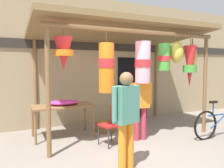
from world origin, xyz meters
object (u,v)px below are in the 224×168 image
Objects in this scene: flower_heap_on_table at (65,102)px; wicker_basket_by_table at (105,126)px; parked_bicycle at (221,122)px; passerby_at_right at (140,102)px; vendor_in_orange at (126,113)px; display_table at (63,108)px; folding_chair at (113,122)px.

wicker_basket_by_table is (1.06, -0.03, -0.70)m from flower_heap_on_table.
passerby_at_right reaches higher than parked_bicycle.
flower_heap_on_table is at bearing 101.97° from vendor_in_orange.
wicker_basket_by_table is 0.30× the size of parked_bicycle.
parked_bicycle is at bearing 11.85° from vendor_in_orange.
passerby_at_right is (1.58, -0.99, 0.20)m from display_table.
folding_chair is 1.60× the size of wicker_basket_by_table.
vendor_in_orange is 1.05× the size of passerby_at_right.
passerby_at_right reaches higher than folding_chair.
flower_heap_on_table is 3.83m from parked_bicycle.
parked_bicycle reaches higher than folding_chair.
display_table is 2.30m from vendor_in_orange.
folding_chair is 0.52× the size of vendor_in_orange.
wicker_basket_by_table is at bearing 75.30° from vendor_in_orange.
passerby_at_right is at bearing -64.95° from wicker_basket_by_table.
folding_chair is at bearing 166.91° from parked_bicycle.
wicker_basket_by_table is at bearing -0.31° from display_table.
vendor_in_orange is (0.54, -2.22, 0.25)m from display_table.
wicker_basket_by_table is (0.24, 0.99, -0.37)m from folding_chair.
parked_bicycle is (2.38, -1.60, 0.22)m from wicker_basket_by_table.
parked_bicycle is 3.08m from vendor_in_orange.
flower_heap_on_table is 1.35m from folding_chair.
wicker_basket_by_table is (1.12, -0.01, -0.57)m from display_table.
folding_chair is 0.55× the size of passerby_at_right.
display_table is 2.74× the size of wicker_basket_by_table.
wicker_basket_by_table is at bearing -1.84° from flower_heap_on_table.
vendor_in_orange is (-0.58, -2.22, 0.82)m from wicker_basket_by_table.
vendor_in_orange is at bearing -78.03° from flower_heap_on_table.
wicker_basket_by_table is 2.43m from vendor_in_orange.
flower_heap_on_table is at bearing 146.23° from passerby_at_right.
passerby_at_right is at bearing 162.20° from parked_bicycle.
display_table reaches higher than wicker_basket_by_table.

